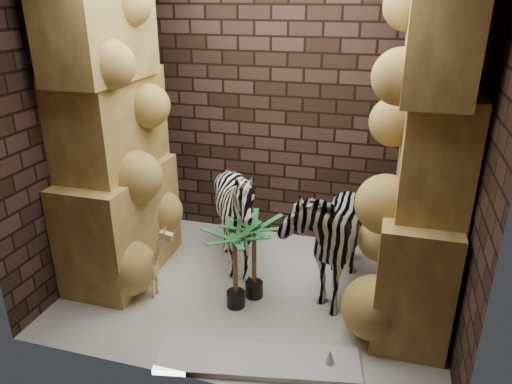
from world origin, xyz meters
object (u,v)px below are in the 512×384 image
(zebra_right, at_px, (328,222))
(zebra_left, at_px, (237,221))
(palm_front, at_px, (254,259))
(giraffe_toy, at_px, (143,260))
(surfboard, at_px, (258,361))
(palm_back, at_px, (235,269))

(zebra_right, height_order, zebra_left, zebra_right)
(zebra_left, xyz_separation_m, palm_front, (0.29, -0.40, -0.17))
(giraffe_toy, bearing_deg, surfboard, -25.88)
(zebra_right, relative_size, palm_back, 1.76)
(giraffe_toy, height_order, palm_back, palm_back)
(zebra_right, bearing_deg, surfboard, -103.17)
(zebra_left, distance_m, palm_front, 0.52)
(palm_front, bearing_deg, zebra_left, 126.58)
(zebra_right, bearing_deg, zebra_left, -179.85)
(palm_front, xyz_separation_m, surfboard, (0.28, -0.86, -0.38))
(giraffe_toy, xyz_separation_m, palm_back, (0.89, 0.06, 0.01))
(palm_front, relative_size, surfboard, 0.51)
(palm_front, height_order, surfboard, palm_front)
(zebra_right, xyz_separation_m, surfboard, (-0.34, -1.23, -0.67))
(zebra_right, bearing_deg, palm_back, -140.72)
(zebra_left, distance_m, surfboard, 1.49)
(palm_front, bearing_deg, zebra_right, 30.54)
(zebra_right, height_order, palm_front, zebra_right)
(palm_front, relative_size, palm_back, 1.02)
(giraffe_toy, bearing_deg, palm_front, 13.61)
(giraffe_toy, relative_size, palm_front, 0.95)
(surfboard, bearing_deg, zebra_left, 103.59)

